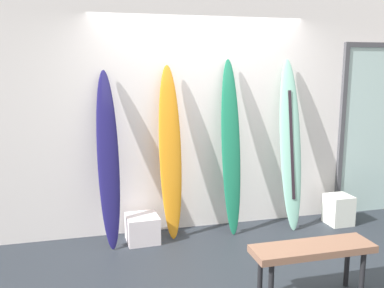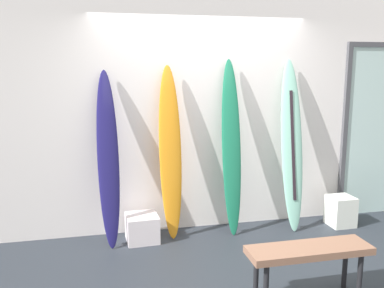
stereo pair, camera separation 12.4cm
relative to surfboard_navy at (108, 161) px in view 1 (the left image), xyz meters
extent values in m
cube|color=#292E36|center=(1.09, -0.96, -0.96)|extent=(8.00, 8.00, 0.04)
cube|color=white|center=(1.09, 0.34, 0.46)|extent=(7.20, 0.20, 2.80)
ellipsoid|color=navy|center=(0.00, 0.00, 0.01)|extent=(0.25, 0.46, 1.91)
cone|color=black|center=(0.00, -0.11, -0.77)|extent=(0.07, 0.09, 0.11)
ellipsoid|color=orange|center=(0.69, 0.05, 0.04)|extent=(0.27, 0.31, 1.95)
ellipsoid|color=#1B7351|center=(1.40, 0.03, 0.07)|extent=(0.23, 0.36, 2.02)
cone|color=black|center=(1.40, -0.07, -0.76)|extent=(0.07, 0.08, 0.11)
ellipsoid|color=#8BCBB4|center=(2.14, 0.00, 0.07)|extent=(0.28, 0.44, 2.03)
cube|color=black|center=(2.14, -0.03, 0.08)|extent=(0.05, 0.25, 1.28)
cone|color=black|center=(2.14, -0.12, -0.76)|extent=(0.07, 0.09, 0.11)
cube|color=silver|center=(2.78, -0.11, -0.76)|extent=(0.30, 0.30, 0.37)
cube|color=silver|center=(0.34, -0.03, -0.79)|extent=(0.36, 0.36, 0.30)
cube|color=silver|center=(3.53, 0.22, 0.15)|extent=(1.05, 0.02, 2.17)
cube|color=#47474C|center=(2.98, 0.22, 0.15)|extent=(0.06, 0.06, 2.17)
cube|color=#8A604A|center=(1.56, -1.55, -0.49)|extent=(1.04, 0.30, 0.06)
cylinder|color=black|center=(1.15, -1.66, -0.73)|extent=(0.04, 0.04, 0.42)
cylinder|color=black|center=(1.98, -1.66, -0.73)|extent=(0.04, 0.04, 0.42)
cylinder|color=black|center=(1.15, -1.44, -0.73)|extent=(0.04, 0.04, 0.42)
cylinder|color=black|center=(1.98, -1.44, -0.73)|extent=(0.04, 0.04, 0.42)
camera|label=1|loc=(-0.20, -4.41, 0.99)|focal=38.73mm
camera|label=2|loc=(-0.08, -4.44, 0.99)|focal=38.73mm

